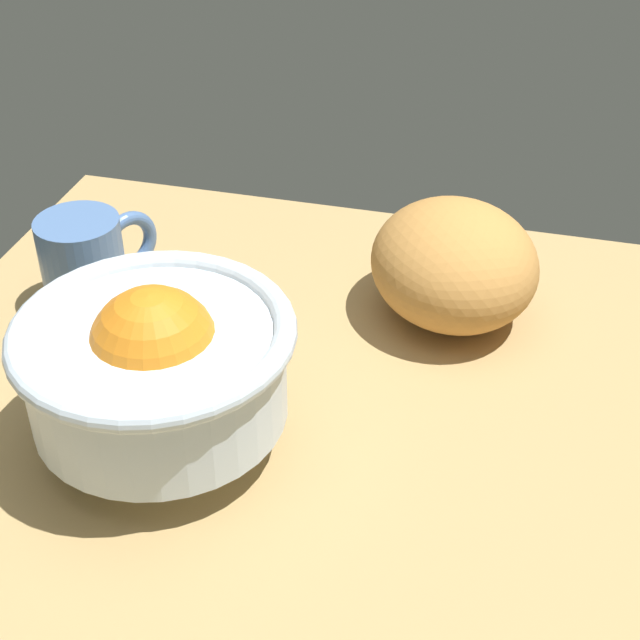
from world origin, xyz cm
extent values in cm
cube|color=tan|center=(0.00, 0.00, -1.50)|extent=(74.27, 58.36, 3.00)
cylinder|color=silver|center=(-0.21, 4.66, 1.47)|extent=(9.18, 9.18, 2.94)
cylinder|color=silver|center=(-0.21, 4.66, 6.36)|extent=(17.74, 17.74, 6.83)
torus|color=silver|center=(-0.21, 4.66, 9.77)|extent=(19.34, 19.34, 1.60)
sphere|color=orange|center=(0.23, 5.20, 8.03)|extent=(7.61, 7.61, 7.61)
sphere|color=orange|center=(-0.21, 4.66, 8.03)|extent=(7.59, 7.59, 7.59)
sphere|color=orange|center=(-0.21, 4.66, 8.26)|extent=(8.92, 8.92, 8.92)
sphere|color=orange|center=(-0.21, 4.66, 8.08)|extent=(7.87, 7.87, 7.87)
ellipsoid|color=#C28540|center=(21.41, -12.79, 4.88)|extent=(19.69, 18.86, 9.76)
cylinder|color=#4D6FA4|center=(14.76, 17.84, 4.11)|extent=(7.11, 7.11, 8.22)
torus|color=#4D6FA4|center=(18.88, 15.47, 4.11)|extent=(5.63, 3.93, 5.80)
camera|label=1|loc=(-46.13, -18.87, 46.93)|focal=53.21mm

